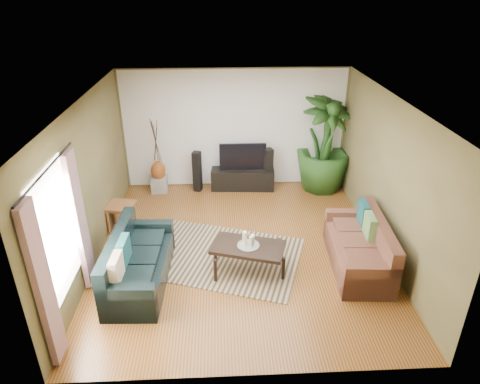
{
  "coord_description": "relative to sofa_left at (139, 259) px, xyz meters",
  "views": [
    {
      "loc": [
        -0.33,
        -6.43,
        4.36
      ],
      "look_at": [
        0.0,
        0.2,
        1.05
      ],
      "focal_mm": 32.0,
      "sensor_mm": 36.0,
      "label": 1
    }
  ],
  "objects": [
    {
      "name": "wall_back",
      "position": [
        1.64,
        3.59,
        0.93
      ],
      "size": [
        5.0,
        0.0,
        5.0
      ],
      "primitive_type": "plane",
      "rotation": [
        1.57,
        0.0,
        0.0
      ],
      "color": "olive",
      "rests_on": "ground"
    },
    {
      "name": "backwall_panel",
      "position": [
        1.64,
        3.58,
        0.93
      ],
      "size": [
        4.9,
        0.0,
        4.9
      ],
      "primitive_type": "plane",
      "rotation": [
        1.57,
        0.0,
        0.0
      ],
      "color": "white",
      "rests_on": "ground"
    },
    {
      "name": "vase",
      "position": [
        -0.09,
        3.29,
        0.09
      ],
      "size": [
        0.32,
        0.32,
        0.45
      ],
      "primitive_type": "ellipsoid",
      "color": "brown",
      "rests_on": "pedestal"
    },
    {
      "name": "plant_pot",
      "position": [
        3.63,
        3.27,
        -0.27
      ],
      "size": [
        0.4,
        0.4,
        0.31
      ],
      "primitive_type": "cylinder",
      "color": "black",
      "rests_on": "floor"
    },
    {
      "name": "pedestal",
      "position": [
        -0.09,
        3.29,
        -0.25
      ],
      "size": [
        0.36,
        0.36,
        0.35
      ],
      "primitive_type": "cube",
      "rotation": [
        0.0,
        0.0,
        0.02
      ],
      "color": "gray",
      "rests_on": "floor"
    },
    {
      "name": "curtain_far",
      "position": [
        -0.79,
        -0.01,
        0.72
      ],
      "size": [
        0.08,
        0.35,
        2.2
      ],
      "primitive_type": "cube",
      "color": "gray",
      "rests_on": "ground"
    },
    {
      "name": "candle_mid",
      "position": [
        1.77,
        0.18,
        0.16
      ],
      "size": [
        0.07,
        0.07,
        0.18
      ],
      "primitive_type": "cylinder",
      "color": "beige",
      "rests_on": "candle_tray"
    },
    {
      "name": "potted_plant",
      "position": [
        3.63,
        3.27,
        0.66
      ],
      "size": [
        1.66,
        1.66,
        2.18
      ],
      "primitive_type": "imported",
      "rotation": [
        0.0,
        0.0,
        0.51
      ],
      "color": "#1F4617",
      "rests_on": "floor"
    },
    {
      "name": "window_pane",
      "position": [
        -0.84,
        -0.76,
        0.97
      ],
      "size": [
        0.0,
        1.8,
        1.8
      ],
      "primitive_type": "plane",
      "rotation": [
        1.57,
        0.0,
        1.57
      ],
      "color": "white",
      "rests_on": "ground"
    },
    {
      "name": "speaker_left",
      "position": [
        0.78,
        3.29,
        0.04
      ],
      "size": [
        0.21,
        0.23,
        0.94
      ],
      "primitive_type": "cube",
      "rotation": [
        0.0,
        0.0,
        -0.28
      ],
      "color": "black",
      "rests_on": "floor"
    },
    {
      "name": "ceiling",
      "position": [
        1.64,
        0.84,
        2.28
      ],
      "size": [
        5.5,
        5.5,
        0.0
      ],
      "primitive_type": "plane",
      "rotation": [
        3.14,
        0.0,
        0.0
      ],
      "color": "white",
      "rests_on": "ground"
    },
    {
      "name": "sofa_right",
      "position": [
        3.57,
        0.25,
        0.0
      ],
      "size": [
        0.96,
        1.9,
        0.85
      ],
      "primitive_type": "cube",
      "rotation": [
        0.0,
        0.0,
        -1.64
      ],
      "color": "brown",
      "rests_on": "floor"
    },
    {
      "name": "area_rug",
      "position": [
        1.3,
        0.62,
        -0.42
      ],
      "size": [
        3.09,
        2.61,
        0.01
      ],
      "primitive_type": "cube",
      "rotation": [
        0.0,
        0.0,
        -0.32
      ],
      "color": "tan",
      "rests_on": "floor"
    },
    {
      "name": "coffee_table",
      "position": [
        1.73,
        0.22,
        -0.19
      ],
      "size": [
        1.3,
        0.95,
        0.48
      ],
      "primitive_type": "cube",
      "rotation": [
        0.0,
        0.0,
        -0.3
      ],
      "color": "black",
      "rests_on": "floor"
    },
    {
      "name": "candle_tall",
      "position": [
        1.67,
        0.25,
        0.19
      ],
      "size": [
        0.07,
        0.07,
        0.23
      ],
      "primitive_type": "cylinder",
      "color": "white",
      "rests_on": "candle_tray"
    },
    {
      "name": "candle_short",
      "position": [
        1.8,
        0.28,
        0.14
      ],
      "size": [
        0.07,
        0.07,
        0.15
      ],
      "primitive_type": "cylinder",
      "color": "#ECE1C8",
      "rests_on": "candle_tray"
    },
    {
      "name": "curtain_near",
      "position": [
        -0.79,
        -1.51,
        0.72
      ],
      "size": [
        0.08,
        0.35,
        2.2
      ],
      "primitive_type": "cube",
      "color": "gray",
      "rests_on": "ground"
    },
    {
      "name": "speaker_right",
      "position": [
        2.38,
        3.29,
        0.07
      ],
      "size": [
        0.23,
        0.24,
        0.98
      ],
      "primitive_type": "cube",
      "rotation": [
        0.0,
        0.0,
        0.32
      ],
      "color": "black",
      "rests_on": "floor"
    },
    {
      "name": "wall_front",
      "position": [
        1.64,
        -1.91,
        0.93
      ],
      "size": [
        5.0,
        0.0,
        5.0
      ],
      "primitive_type": "plane",
      "rotation": [
        -1.57,
        0.0,
        0.0
      ],
      "color": "olive",
      "rests_on": "ground"
    },
    {
      "name": "floor",
      "position": [
        1.64,
        0.84,
        -0.42
      ],
      "size": [
        5.5,
        5.5,
        0.0
      ],
      "primitive_type": "plane",
      "color": "brown",
      "rests_on": "ground"
    },
    {
      "name": "side_table",
      "position": [
        -0.61,
        1.66,
        -0.16
      ],
      "size": [
        0.59,
        0.59,
        0.53
      ],
      "primitive_type": "cube",
      "rotation": [
        0.0,
        0.0,
        -0.21
      ],
      "color": "brown",
      "rests_on": "floor"
    },
    {
      "name": "sofa_left",
      "position": [
        0.0,
        0.0,
        0.0
      ],
      "size": [
        0.9,
        1.95,
        0.85
      ],
      "primitive_type": "cube",
      "rotation": [
        0.0,
        0.0,
        1.53
      ],
      "color": "black",
      "rests_on": "floor"
    },
    {
      "name": "wall_right",
      "position": [
        4.14,
        0.84,
        0.92
      ],
      "size": [
        0.0,
        5.5,
        5.5
      ],
      "primitive_type": "plane",
      "rotation": [
        1.57,
        0.0,
        -1.57
      ],
      "color": "olive",
      "rests_on": "ground"
    },
    {
      "name": "tv_stand",
      "position": [
        1.81,
        3.34,
        -0.19
      ],
      "size": [
        1.46,
        0.52,
        0.48
      ],
      "primitive_type": "cube",
      "rotation": [
        0.0,
        0.0,
        -0.07
      ],
      "color": "black",
      "rests_on": "floor"
    },
    {
      "name": "candle_tray",
      "position": [
        1.73,
        0.22,
        0.06
      ],
      "size": [
        0.36,
        0.36,
        0.02
      ],
      "primitive_type": "cylinder",
      "color": "gray",
      "rests_on": "coffee_table"
    },
    {
      "name": "curtain_rod",
      "position": [
        -0.79,
        -0.76,
        1.87
      ],
      "size": [
        0.03,
        1.9,
        0.03
      ],
      "primitive_type": "cylinder",
      "rotation": [
        1.57,
        0.0,
        0.0
      ],
      "color": "black",
      "rests_on": "ground"
    },
    {
      "name": "television",
      "position": [
        1.81,
        3.34,
        0.36
      ],
      "size": [
        1.05,
        0.06,
        0.62
      ],
      "primitive_type": "cube",
      "color": "black",
      "rests_on": "tv_stand"
    },
    {
      "name": "wall_left",
      "position": [
        -0.86,
        0.84,
        0.92
      ],
      "size": [
        0.0,
        5.5,
        5.5
      ],
      "primitive_type": "plane",
      "rotation": [
        1.57,
        0.0,
        1.57
      ],
      "color": "olive",
      "rests_on": "ground"
    }
  ]
}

